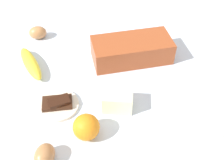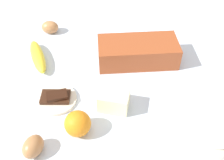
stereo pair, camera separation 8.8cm
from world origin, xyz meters
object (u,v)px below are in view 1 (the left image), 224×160
at_px(banana, 31,63).
at_px(egg_beside_bowl, 38,33).
at_px(loaf_pan, 132,49).
at_px(orange_fruit, 86,127).
at_px(chocolate_plate, 58,104).
at_px(flour_bowl, 219,125).
at_px(egg_near_butter, 45,156).
at_px(butter_block, 117,100).

height_order(banana, egg_beside_bowl, egg_beside_bowl).
distance_m(loaf_pan, banana, 0.36).
xyz_separation_m(orange_fruit, chocolate_plate, (-0.10, 0.10, -0.03)).
distance_m(flour_bowl, egg_beside_bowl, 0.75).
height_order(banana, chocolate_plate, banana).
distance_m(egg_near_butter, chocolate_plate, 0.19).
xyz_separation_m(butter_block, egg_near_butter, (-0.18, -0.19, -0.00)).
height_order(flour_bowl, banana, flour_bowl).
bearing_deg(flour_bowl, loaf_pan, 125.66).
bearing_deg(egg_beside_bowl, egg_near_butter, -76.36).
bearing_deg(egg_near_butter, butter_block, 45.17).
bearing_deg(flour_bowl, egg_beside_bowl, 143.40).
distance_m(butter_block, egg_near_butter, 0.26).
height_order(loaf_pan, chocolate_plate, loaf_pan).
height_order(butter_block, chocolate_plate, butter_block).
height_order(loaf_pan, butter_block, loaf_pan).
bearing_deg(loaf_pan, butter_block, -115.44).
height_order(loaf_pan, egg_beside_bowl, loaf_pan).
bearing_deg(egg_near_butter, orange_fruit, 39.21).
bearing_deg(banana, chocolate_plate, -55.54).
relative_size(banana, egg_near_butter, 2.78).
xyz_separation_m(orange_fruit, butter_block, (0.08, 0.10, -0.01)).
relative_size(egg_near_butter, chocolate_plate, 0.52).
relative_size(flour_bowl, egg_beside_bowl, 1.86).
relative_size(loaf_pan, chocolate_plate, 2.33).
xyz_separation_m(flour_bowl, egg_beside_bowl, (-0.60, 0.44, -0.01)).
height_order(egg_beside_bowl, chocolate_plate, egg_beside_bowl).
distance_m(butter_block, egg_beside_bowl, 0.48).
distance_m(orange_fruit, egg_near_butter, 0.13).
bearing_deg(egg_near_butter, chocolate_plate, 89.30).
distance_m(egg_beside_bowl, chocolate_plate, 0.38).
height_order(flour_bowl, orange_fruit, orange_fruit).
bearing_deg(loaf_pan, orange_fruit, -125.04).
relative_size(flour_bowl, orange_fruit, 1.70).
height_order(loaf_pan, orange_fruit, loaf_pan).
bearing_deg(loaf_pan, flour_bowl, -67.57).
relative_size(egg_near_butter, egg_beside_bowl, 1.00).
xyz_separation_m(banana, chocolate_plate, (0.12, -0.18, -0.01)).
relative_size(banana, butter_block, 2.11).
bearing_deg(egg_near_butter, banana, 108.24).
bearing_deg(orange_fruit, butter_block, 50.90).
xyz_separation_m(loaf_pan, chocolate_plate, (-0.23, -0.23, -0.03)).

